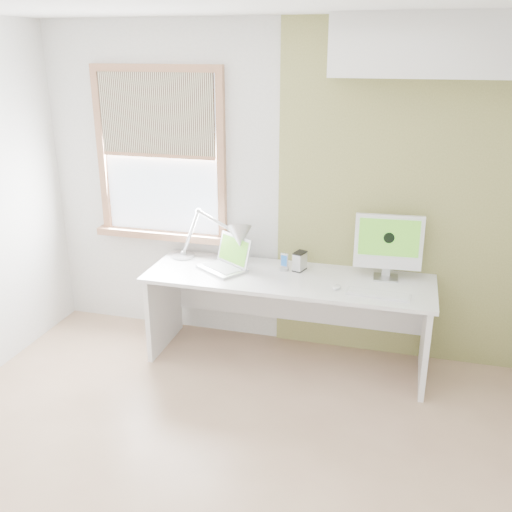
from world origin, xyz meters
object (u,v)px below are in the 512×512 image
(desk_lamp, at_px, (229,238))
(external_drive, at_px, (300,261))
(desk, at_px, (289,297))
(imac, at_px, (388,243))
(laptop, at_px, (227,261))

(desk_lamp, relative_size, external_drive, 4.98)
(desk, relative_size, imac, 4.34)
(desk, relative_size, laptop, 4.77)
(desk_lamp, bearing_deg, external_drive, 3.84)
(desk, height_order, desk_lamp, desk_lamp)
(imac, bearing_deg, desk, -170.57)
(external_drive, relative_size, imac, 0.30)
(desk, distance_m, laptop, 0.57)
(desk_lamp, relative_size, imac, 1.50)
(desk, distance_m, desk_lamp, 0.67)
(external_drive, bearing_deg, desk, -121.50)
(laptop, bearing_deg, external_drive, 11.08)
(desk_lamp, bearing_deg, laptop, -84.16)
(desk, xyz_separation_m, external_drive, (0.06, 0.09, 0.27))
(desk, xyz_separation_m, laptop, (-0.51, -0.02, 0.26))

